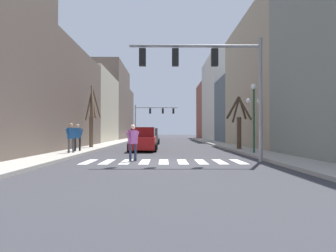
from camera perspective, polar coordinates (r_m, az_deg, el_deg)
The scene contains 17 objects.
ground_plane at distance 15.19m, azimuth -0.77°, elevation -6.45°, with size 240.00×240.00×0.00m, color #38383D.
sidewalk_left at distance 16.33m, azimuth -22.24°, elevation -5.73°, with size 2.05×90.00×0.15m.
sidewalk_right at distance 16.29m, azimuth 20.76°, elevation -5.75°, with size 2.05×90.00×0.15m.
building_row_left at distance 42.24m, azimuth -14.33°, elevation 4.79°, with size 6.00×64.18×13.82m.
building_row_right at distance 42.08m, azimuth 13.14°, elevation 5.14°, with size 6.00×63.02×13.35m.
crosswalk_stripes at distance 15.78m, azimuth -0.76°, elevation -6.23°, with size 7.65×2.60×0.01m.
traffic_signal_near at distance 16.13m, azimuth 7.51°, elevation 9.67°, with size 6.42×0.28×5.98m.
traffic_signal_far at distance 52.45m, azimuth -2.86°, elevation 2.08°, with size 6.86×0.28×5.65m.
street_lamp_right_corner at distance 20.80m, azimuth 14.71°, elevation 3.77°, with size 0.95×0.36×4.24m.
car_parked_right_near at distance 24.23m, azimuth -4.30°, elevation -2.45°, with size 2.04×4.53×1.75m.
car_parked_right_mid at distance 37.34m, azimuth -3.12°, elevation -1.88°, with size 2.11×4.51×1.80m.
car_driving_toward_lane at distance 45.99m, azimuth -3.11°, elevation -1.78°, with size 2.09×4.31×1.63m.
pedestrian_on_right_sidewalk at distance 20.95m, azimuth -16.52°, elevation -1.55°, with size 0.61×0.61×1.81m.
pedestrian_on_left_sidewalk at distance 22.66m, azimuth -15.48°, elevation -1.52°, with size 0.73×0.43×1.80m.
pedestrian_near_right_corner at distance 16.14m, azimuth -6.14°, elevation -2.35°, with size 0.63×0.58×1.79m.
street_tree_right_far at distance 27.80m, azimuth -13.11°, elevation 1.55°, with size 1.04×3.44×5.16m.
street_tree_right_mid at distance 25.15m, azimuth 12.24°, elevation 0.63°, with size 1.75×1.30×3.95m.
Camera 1 is at (0.06, -15.12, 1.47)m, focal length 35.00 mm.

